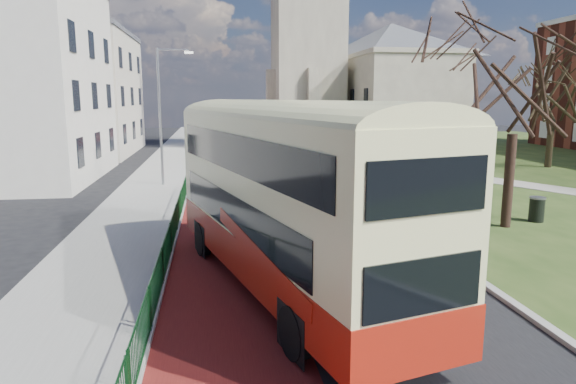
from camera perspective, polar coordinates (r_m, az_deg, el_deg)
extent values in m
plane|color=black|center=(14.41, -2.07, -11.10)|extent=(160.00, 160.00, 0.00)
cube|color=black|center=(33.87, -3.24, 1.46)|extent=(9.00, 120.00, 0.01)
cube|color=#591414|center=(33.75, -7.81, 1.34)|extent=(3.40, 120.00, 0.01)
cube|color=gray|center=(33.92, -14.24, 1.26)|extent=(4.00, 120.00, 0.12)
cube|color=#999993|center=(33.77, -10.87, 1.36)|extent=(0.25, 120.00, 0.13)
cube|color=#999993|center=(36.50, 3.70, 2.20)|extent=(0.25, 80.00, 0.13)
cube|color=#294017|center=(45.03, 29.34, 2.39)|extent=(40.00, 80.00, 0.04)
cylinder|color=#0D3D1A|center=(17.89, -12.97, -3.37)|extent=(0.04, 24.00, 0.04)
cylinder|color=#0D3D1A|center=(18.14, -12.84, -6.29)|extent=(0.04, 24.00, 0.04)
cube|color=gray|center=(52.62, 2.20, 17.77)|extent=(6.50, 6.50, 24.00)
cube|color=gray|center=(54.37, 11.11, 9.43)|extent=(9.00, 18.00, 9.00)
pyramid|color=#565960|center=(54.86, 11.42, 17.91)|extent=(9.00, 18.00, 3.60)
cube|color=silver|center=(37.51, -28.41, 10.69)|extent=(10.00, 14.00, 12.50)
cube|color=beige|center=(52.85, -22.41, 9.91)|extent=(10.00, 16.00, 11.00)
cube|color=#565960|center=(53.18, -22.85, 16.10)|extent=(10.30, 16.30, 0.50)
cylinder|color=gray|center=(31.50, -14.03, 8.01)|extent=(0.16, 0.16, 8.00)
cylinder|color=gray|center=(31.52, -12.66, 15.17)|extent=(1.80, 0.10, 0.10)
cube|color=silver|center=(31.46, -10.96, 14.97)|extent=(0.50, 0.18, 0.12)
cube|color=#9D1C0E|center=(14.22, -0.43, -6.65)|extent=(5.80, 12.29, 1.09)
cube|color=#EBEBA0|center=(13.74, -0.44, 1.84)|extent=(5.76, 12.22, 3.16)
cube|color=black|center=(13.77, -6.23, -2.36)|extent=(2.61, 9.50, 1.03)
cube|color=black|center=(14.78, 3.96, -1.43)|extent=(2.61, 9.50, 1.03)
cube|color=black|center=(13.19, -5.94, 4.28)|extent=(2.86, 10.42, 0.98)
cube|color=black|center=(14.25, 4.65, 4.76)|extent=(2.86, 10.42, 0.98)
cube|color=black|center=(19.46, -7.30, 1.38)|extent=(2.38, 0.71, 1.14)
cube|color=black|center=(19.27, -7.41, 6.19)|extent=(2.38, 0.71, 0.98)
cube|color=orange|center=(19.23, -7.45, 8.03)|extent=(1.90, 0.60, 0.33)
cylinder|color=black|center=(17.71, -9.42, -5.17)|extent=(0.61, 1.18, 1.13)
cylinder|color=black|center=(18.45, -1.74, -4.39)|extent=(0.61, 1.18, 1.13)
cylinder|color=black|center=(10.87, 0.85, -15.32)|extent=(0.61, 1.18, 1.13)
cylinder|color=black|center=(12.04, 12.22, -12.91)|extent=(0.61, 1.18, 1.13)
cylinder|color=black|center=(22.71, 23.32, 1.13)|extent=(0.48, 0.48, 3.82)
cylinder|color=#2F2517|center=(43.92, 27.07, 4.75)|extent=(0.62, 0.62, 3.52)
cylinder|color=black|center=(24.45, 25.90, -1.82)|extent=(0.69, 0.69, 1.01)
cylinder|color=gray|center=(24.35, 26.00, -0.58)|extent=(0.73, 0.73, 0.07)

